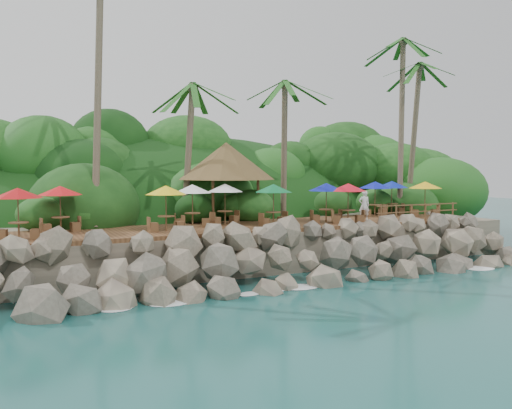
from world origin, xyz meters
name	(u,v)px	position (x,y,z in m)	size (l,w,h in m)	color
ground	(316,289)	(0.00, 0.00, 0.00)	(140.00, 140.00, 0.00)	#19514F
land_base	(194,229)	(0.00, 16.00, 1.05)	(32.00, 25.20, 2.10)	gray
jungle_hill	(165,232)	(0.00, 23.50, 0.00)	(44.80, 28.00, 15.40)	#143811
seawall	(293,257)	(0.00, 2.00, 1.15)	(29.00, 4.00, 2.30)	gray
terrace	(256,226)	(0.00, 6.00, 2.20)	(26.00, 5.00, 0.20)	brown
jungle_foliage	(199,245)	(0.00, 15.00, 0.00)	(44.00, 16.00, 12.00)	#143811
foam_line	(312,287)	(0.00, 0.30, 0.03)	(25.20, 0.80, 0.06)	white
palms	(246,37)	(0.70, 8.75, 13.01)	(33.82, 7.04, 15.53)	brown
palapa	(226,161)	(-0.42, 9.13, 5.79)	(5.70, 5.70, 4.60)	brown
dining_clusters	(270,190)	(0.85, 5.97, 4.15)	(25.66, 5.26, 2.23)	brown
railing	(418,211)	(9.38, 3.65, 2.91)	(6.10, 0.10, 1.00)	brown
waiter	(364,205)	(6.78, 5.34, 3.18)	(0.64, 0.42, 1.76)	white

